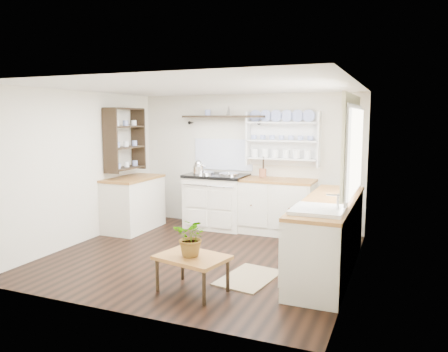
# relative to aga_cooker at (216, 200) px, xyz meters

# --- Properties ---
(floor) EXTENTS (4.00, 3.80, 0.01)m
(floor) POSITION_rel_aga_cooker_xyz_m (0.45, -1.57, -0.47)
(floor) COLOR black
(floor) RESTS_ON ground
(wall_back) EXTENTS (4.00, 0.02, 2.30)m
(wall_back) POSITION_rel_aga_cooker_xyz_m (0.45, 0.33, 0.68)
(wall_back) COLOR beige
(wall_back) RESTS_ON ground
(wall_right) EXTENTS (0.02, 3.80, 2.30)m
(wall_right) POSITION_rel_aga_cooker_xyz_m (2.45, -1.57, 0.68)
(wall_right) COLOR beige
(wall_right) RESTS_ON ground
(wall_left) EXTENTS (0.02, 3.80, 2.30)m
(wall_left) POSITION_rel_aga_cooker_xyz_m (-1.55, -1.57, 0.68)
(wall_left) COLOR beige
(wall_left) RESTS_ON ground
(ceiling) EXTENTS (4.00, 3.80, 0.01)m
(ceiling) POSITION_rel_aga_cooker_xyz_m (0.45, -1.57, 1.83)
(ceiling) COLOR white
(ceiling) RESTS_ON wall_back
(window) EXTENTS (0.08, 1.55, 1.22)m
(window) POSITION_rel_aga_cooker_xyz_m (2.40, -1.42, 1.09)
(window) COLOR white
(window) RESTS_ON wall_right
(aga_cooker) EXTENTS (1.04, 0.72, 0.96)m
(aga_cooker) POSITION_rel_aga_cooker_xyz_m (0.00, 0.00, 0.00)
(aga_cooker) COLOR silver
(aga_cooker) RESTS_ON floor
(back_cabinets) EXTENTS (1.27, 0.63, 0.90)m
(back_cabinets) POSITION_rel_aga_cooker_xyz_m (1.05, 0.03, -0.01)
(back_cabinets) COLOR beige
(back_cabinets) RESTS_ON floor
(right_cabinets) EXTENTS (0.62, 2.43, 0.90)m
(right_cabinets) POSITION_rel_aga_cooker_xyz_m (2.15, -1.47, -0.01)
(right_cabinets) COLOR beige
(right_cabinets) RESTS_ON floor
(belfast_sink) EXTENTS (0.55, 0.60, 0.45)m
(belfast_sink) POSITION_rel_aga_cooker_xyz_m (2.15, -2.22, 0.33)
(belfast_sink) COLOR white
(belfast_sink) RESTS_ON right_cabinets
(left_cabinets) EXTENTS (0.62, 1.13, 0.90)m
(left_cabinets) POSITION_rel_aga_cooker_xyz_m (-1.25, -0.67, -0.01)
(left_cabinets) COLOR beige
(left_cabinets) RESTS_ON floor
(plate_rack) EXTENTS (1.20, 0.22, 0.90)m
(plate_rack) POSITION_rel_aga_cooker_xyz_m (1.10, 0.29, 1.08)
(plate_rack) COLOR white
(plate_rack) RESTS_ON wall_back
(high_shelf) EXTENTS (1.50, 0.29, 0.16)m
(high_shelf) POSITION_rel_aga_cooker_xyz_m (0.05, 0.21, 1.43)
(high_shelf) COLOR black
(high_shelf) RESTS_ON wall_back
(left_shelving) EXTENTS (0.28, 0.80, 1.05)m
(left_shelving) POSITION_rel_aga_cooker_xyz_m (-1.39, -0.67, 1.08)
(left_shelving) COLOR black
(left_shelving) RESTS_ON wall_left
(kettle) EXTENTS (0.19, 0.19, 0.24)m
(kettle) POSITION_rel_aga_cooker_xyz_m (-0.28, -0.12, 0.57)
(kettle) COLOR silver
(kettle) RESTS_ON aga_cooker
(utensil_crock) EXTENTS (0.12, 0.12, 0.14)m
(utensil_crock) POSITION_rel_aga_cooker_xyz_m (0.80, 0.11, 0.51)
(utensil_crock) COLOR #985737
(utensil_crock) RESTS_ON back_cabinets
(center_table) EXTENTS (0.84, 0.68, 0.40)m
(center_table) POSITION_rel_aga_cooker_xyz_m (0.89, -2.72, -0.12)
(center_table) COLOR brown
(center_table) RESTS_ON floor
(potted_plant) EXTENTS (0.39, 0.34, 0.43)m
(potted_plant) POSITION_rel_aga_cooker_xyz_m (0.89, -2.72, 0.14)
(potted_plant) COLOR #3F7233
(potted_plant) RESTS_ON center_table
(floor_rug) EXTENTS (0.67, 0.92, 0.02)m
(floor_rug) POSITION_rel_aga_cooker_xyz_m (1.33, -2.11, -0.47)
(floor_rug) COLOR brown
(floor_rug) RESTS_ON floor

